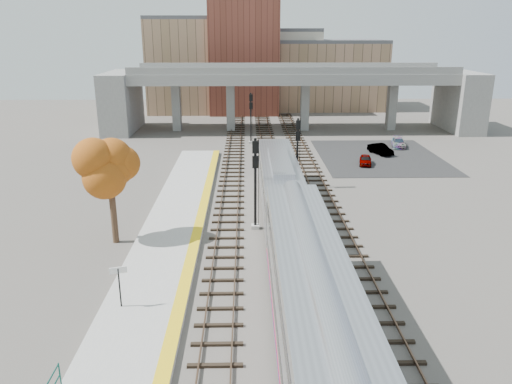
# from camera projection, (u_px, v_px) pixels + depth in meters

# --- Properties ---
(ground) EXTENTS (160.00, 160.00, 0.00)m
(ground) POSITION_uv_depth(u_px,v_px,m) (274.00, 262.00, 32.14)
(ground) COLOR #47423D
(ground) RESTS_ON ground
(platform) EXTENTS (4.50, 60.00, 0.35)m
(platform) POSITION_uv_depth(u_px,v_px,m) (161.00, 261.00, 31.95)
(platform) COLOR #9E9E99
(platform) RESTS_ON ground
(yellow_strip) EXTENTS (0.70, 60.00, 0.01)m
(yellow_strip) POSITION_uv_depth(u_px,v_px,m) (191.00, 258.00, 31.93)
(yellow_strip) COLOR yellow
(yellow_strip) RESTS_ON platform
(tracks) EXTENTS (10.70, 95.00, 0.25)m
(tracks) POSITION_uv_depth(u_px,v_px,m) (277.00, 199.00, 44.02)
(tracks) COLOR black
(tracks) RESTS_ON ground
(overpass) EXTENTS (54.00, 12.00, 9.50)m
(overpass) POSITION_uv_depth(u_px,v_px,m) (291.00, 91.00, 73.24)
(overpass) COLOR slate
(overpass) RESTS_ON ground
(buildings_far) EXTENTS (43.00, 21.00, 20.60)m
(buildings_far) POSITION_uv_depth(u_px,v_px,m) (262.00, 66.00, 93.04)
(buildings_far) COLOR #A67D60
(buildings_far) RESTS_ON ground
(parking_lot) EXTENTS (14.00, 18.00, 0.04)m
(parking_lot) POSITION_uv_depth(u_px,v_px,m) (379.00, 156.00, 59.04)
(parking_lot) COLOR black
(parking_lot) RESTS_ON ground
(locomotive) EXTENTS (3.02, 19.05, 4.10)m
(locomotive) POSITION_uv_depth(u_px,v_px,m) (280.00, 183.00, 41.00)
(locomotive) COLOR #A8AAB2
(locomotive) RESTS_ON ground
(coach) EXTENTS (3.03, 25.00, 5.00)m
(coach) POSITION_uv_depth(u_px,v_px,m) (318.00, 340.00, 19.35)
(coach) COLOR #A8AAB2
(coach) RESTS_ON ground
(signal_mast_near) EXTENTS (0.60, 0.64, 6.92)m
(signal_mast_near) POSITION_uv_depth(u_px,v_px,m) (255.00, 186.00, 36.48)
(signal_mast_near) COLOR #9E9E99
(signal_mast_near) RESTS_ON ground
(signal_mast_mid) EXTENTS (0.60, 0.64, 6.62)m
(signal_mast_mid) POSITION_uv_depth(u_px,v_px,m) (297.00, 155.00, 46.32)
(signal_mast_mid) COLOR #9E9E99
(signal_mast_mid) RESTS_ON ground
(signal_mast_far) EXTENTS (0.60, 0.64, 6.60)m
(signal_mast_far) POSITION_uv_depth(u_px,v_px,m) (251.00, 120.00, 64.85)
(signal_mast_far) COLOR #9E9E99
(signal_mast_far) RESTS_ON ground
(station_sign) EXTENTS (0.88, 0.31, 2.27)m
(station_sign) POSITION_uv_depth(u_px,v_px,m) (119.00, 278.00, 25.85)
(station_sign) COLOR black
(station_sign) RESTS_ON platform
(tree) EXTENTS (3.60, 3.60, 7.35)m
(tree) POSITION_uv_depth(u_px,v_px,m) (109.00, 167.00, 33.52)
(tree) COLOR #382619
(tree) RESTS_ON ground
(car_a) EXTENTS (1.94, 3.39, 1.09)m
(car_a) POSITION_uv_depth(u_px,v_px,m) (365.00, 160.00, 55.15)
(car_a) COLOR #99999E
(car_a) RESTS_ON parking_lot
(car_b) EXTENTS (2.59, 3.95, 1.23)m
(car_b) POSITION_uv_depth(u_px,v_px,m) (380.00, 149.00, 59.81)
(car_b) COLOR #99999E
(car_b) RESTS_ON parking_lot
(car_c) EXTENTS (2.32, 4.18, 1.15)m
(car_c) POSITION_uv_depth(u_px,v_px,m) (398.00, 143.00, 63.57)
(car_c) COLOR #99999E
(car_c) RESTS_ON parking_lot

